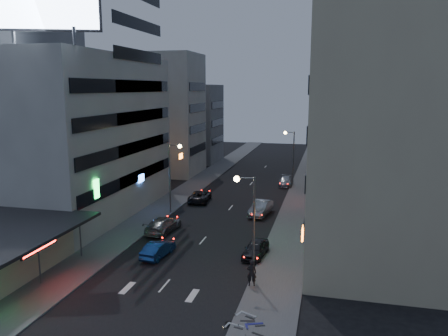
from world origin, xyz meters
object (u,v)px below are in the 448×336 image
(parked_car_right_mid, at_px, (261,208))
(scooter_blue, at_px, (263,314))
(parked_car_right_near, at_px, (256,249))
(scooter_silver_a, at_px, (245,319))
(road_car_silver, at_px, (163,225))
(scooter_silver_b, at_px, (258,308))
(person, at_px, (252,273))
(scooter_black_a, at_px, (267,329))
(scooter_black_b, at_px, (255,313))
(parked_car_left, at_px, (200,196))
(road_car_blue, at_px, (158,249))
(parked_car_right_far, at_px, (285,181))

(parked_car_right_mid, distance_m, scooter_blue, 23.67)
(parked_car_right_near, xyz_separation_m, scooter_silver_a, (1.32, -11.51, -0.07))
(parked_car_right_near, relative_size, road_car_silver, 0.78)
(scooter_silver_a, xyz_separation_m, scooter_silver_b, (0.55, 1.31, 0.05))
(person, bearing_deg, scooter_silver_b, 93.31)
(person, distance_m, scooter_black_a, 6.75)
(scooter_black_b, bearing_deg, parked_car_left, 11.32)
(parked_car_right_mid, height_order, person, person)
(parked_car_right_mid, height_order, road_car_silver, parked_car_right_mid)
(scooter_black_a, height_order, scooter_silver_b, scooter_silver_b)
(scooter_blue, relative_size, scooter_black_b, 1.08)
(parked_car_right_mid, distance_m, scooter_black_a, 25.26)
(parked_car_right_near, bearing_deg, scooter_black_a, -70.71)
(road_car_blue, distance_m, person, 9.71)
(scooter_silver_b, bearing_deg, parked_car_right_mid, 31.79)
(parked_car_right_mid, distance_m, person, 18.62)
(person, bearing_deg, road_car_blue, -35.46)
(parked_car_right_mid, xyz_separation_m, scooter_silver_b, (3.42, -22.77, -0.13))
(parked_car_right_mid, xyz_separation_m, road_car_blue, (-6.65, -14.61, -0.14))
(road_car_silver, distance_m, scooter_black_a, 21.09)
(parked_car_left, height_order, parked_car_right_far, parked_car_left)
(parked_car_right_near, relative_size, scooter_silver_a, 2.46)
(road_car_silver, distance_m, scooter_black_b, 19.18)
(parked_car_right_far, bearing_deg, scooter_black_a, -89.58)
(scooter_black_a, relative_size, scooter_silver_a, 0.96)
(parked_car_left, relative_size, scooter_black_a, 3.20)
(person, bearing_deg, scooter_silver_a, 84.33)
(scooter_black_a, bearing_deg, person, 39.14)
(parked_car_right_mid, relative_size, road_car_blue, 1.20)
(parked_car_right_far, distance_m, scooter_silver_a, 40.03)
(person, bearing_deg, parked_car_right_near, -95.23)
(scooter_silver_a, bearing_deg, parked_car_right_mid, 19.83)
(parked_car_right_near, bearing_deg, person, -76.70)
(parked_car_right_near, height_order, person, person)
(parked_car_right_near, bearing_deg, scooter_black_b, -73.86)
(parked_car_right_far, xyz_separation_m, scooter_black_b, (2.16, -39.14, -0.06))
(scooter_black_a, bearing_deg, scooter_silver_a, 82.39)
(parked_car_right_near, relative_size, parked_car_left, 0.80)
(scooter_silver_a, bearing_deg, scooter_black_b, -16.45)
(road_car_blue, xyz_separation_m, scooter_black_b, (10.00, -8.61, -0.07))
(parked_car_right_far, bearing_deg, person, -92.23)
(road_car_silver, relative_size, scooter_silver_a, 3.15)
(parked_car_right_near, xyz_separation_m, parked_car_left, (-10.10, 16.73, 0.01))
(parked_car_right_near, bearing_deg, road_car_silver, 163.90)
(parked_car_right_near, xyz_separation_m, road_car_blue, (-8.20, -2.04, -0.02))
(parked_car_right_far, xyz_separation_m, road_car_silver, (-9.88, -24.21, 0.10))
(parked_car_right_far, height_order, road_car_blue, road_car_blue)
(road_car_blue, relative_size, road_car_silver, 0.78)
(road_car_silver, relative_size, scooter_silver_b, 2.86)
(road_car_silver, bearing_deg, person, 142.21)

